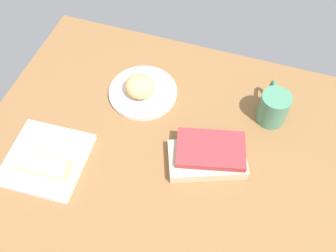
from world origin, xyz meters
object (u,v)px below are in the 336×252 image
sauce_cup (44,141)px  breakfast_wrap (43,165)px  square_plate (46,159)px  coffee_mug (273,107)px  round_plate (143,92)px  scone_pastry (140,86)px  book_stack (208,156)px

sauce_cup → breakfast_wrap: breakfast_wrap is taller
square_plate → coffee_mug: coffee_mug is taller
round_plate → square_plate: (-17.73, -31.94, 0.10)cm
breakfast_wrap → round_plate: bearing=152.7°
round_plate → sauce_cup: (-20.30, -27.67, 2.03)cm
round_plate → coffee_mug: size_ratio=1.55×
square_plate → round_plate: bearing=61.0°
scone_pastry → book_stack: scone_pastry is taller
book_stack → breakfast_wrap: bearing=-156.8°
scone_pastry → sauce_cup: bearing=-126.2°
round_plate → book_stack: 31.52cm
scone_pastry → coffee_mug: coffee_mug is taller
square_plate → coffee_mug: size_ratio=1.55×
square_plate → coffee_mug: 68.36cm
breakfast_wrap → coffee_mug: (56.27, 38.76, 0.81)cm
breakfast_wrap → coffee_mug: coffee_mug is taller
breakfast_wrap → book_stack: breakfast_wrap is taller
scone_pastry → breakfast_wrap: bearing=-113.6°
square_plate → book_stack: (43.94, 14.54, 1.89)cm
round_plate → coffee_mug: bearing=4.8°
round_plate → breakfast_wrap: 38.86cm
book_stack → coffee_mug: coffee_mug is taller
round_plate → breakfast_wrap: (-15.68, -35.35, 3.85)cm
scone_pastry → book_stack: (26.79, -16.67, -1.66)cm
sauce_cup → breakfast_wrap: bearing=-58.9°
scone_pastry → breakfast_wrap: breakfast_wrap is taller
sauce_cup → coffee_mug: (60.89, 31.09, 2.62)cm
book_stack → square_plate: bearing=-161.7°
scone_pastry → square_plate: bearing=-118.8°
breakfast_wrap → scone_pastry: bearing=153.1°
sauce_cup → book_stack: size_ratio=0.23×
sauce_cup → coffee_mug: 68.42cm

